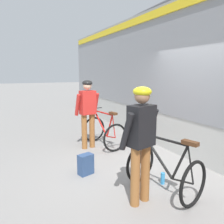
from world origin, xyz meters
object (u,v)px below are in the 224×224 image
Objects in this scene: cyclist_far_in_dark at (141,135)px; water_bottle_near_the_bikes at (163,178)px; backpack_on_platform at (86,164)px; bicycle_near_red at (104,132)px; bicycle_far_black at (165,170)px; cyclist_near_in_red at (88,108)px.

cyclist_far_in_dark is 1.21m from water_bottle_near_the_bikes.
cyclist_far_in_dark is 8.53× the size of water_bottle_near_the_bikes.
cyclist_far_in_dark is 1.58m from backpack_on_platform.
bicycle_near_red is 2.59m from bicycle_far_black.
cyclist_near_in_red reaches higher than water_bottle_near_the_bikes.
bicycle_far_black is (-0.07, -2.59, 0.00)m from bicycle_near_red.
bicycle_near_red is 5.70× the size of water_bottle_near_the_bikes.
bicycle_far_black is (0.35, -2.65, -0.65)m from cyclist_near_in_red.
bicycle_far_black reaches higher than water_bottle_near_the_bikes.
cyclist_near_in_red is 2.71m from cyclist_far_in_dark.
bicycle_far_black is 1.54m from backpack_on_platform.
cyclist_near_in_red is at bearing 97.48° from bicycle_far_black.
water_bottle_near_the_bikes is at bearing 23.89° from cyclist_far_in_dark.
backpack_on_platform is (-0.42, 1.27, -0.85)m from cyclist_far_in_dark.
cyclist_far_in_dark reaches higher than bicycle_far_black.
cyclist_far_in_dark reaches higher than backpack_on_platform.
bicycle_near_red is at bearing 37.68° from backpack_on_platform.
bicycle_near_red reaches higher than backpack_on_platform.
bicycle_near_red reaches higher than water_bottle_near_the_bikes.
water_bottle_near_the_bikes is at bearing 54.91° from bicycle_far_black.
cyclist_far_in_dark is 4.40× the size of backpack_on_platform.
bicycle_near_red is 2.94× the size of backpack_on_platform.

